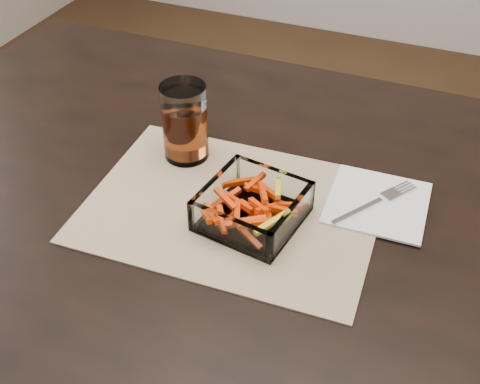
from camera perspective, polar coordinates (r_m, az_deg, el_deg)
name	(u,v)px	position (r m, az deg, el deg)	size (l,w,h in m)	color
dining_table	(302,248)	(1.01, 5.87, -5.27)	(1.60, 0.90, 0.75)	black
placemat	(232,207)	(0.95, -0.77, -1.45)	(0.45, 0.33, 0.00)	tan
glass_bowl	(252,208)	(0.91, 1.17, -1.57)	(0.16, 0.16, 0.05)	white
tumbler	(185,125)	(1.02, -5.24, 6.39)	(0.08, 0.08, 0.14)	white
napkin	(378,203)	(0.97, 12.91, -1.00)	(0.15, 0.15, 0.00)	white
fork	(377,202)	(0.97, 12.84, -0.88)	(0.11, 0.15, 0.00)	silver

